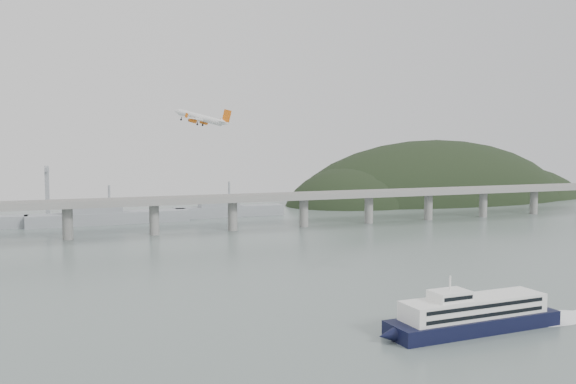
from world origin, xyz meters
name	(u,v)px	position (x,y,z in m)	size (l,w,h in m)	color
ground	(351,313)	(0.00, 0.00, 0.00)	(900.00, 900.00, 0.00)	slate
bridge	(200,204)	(-1.15, 200.00, 17.65)	(800.00, 22.00, 23.90)	gray
headland	(447,219)	(285.18, 331.75, -19.34)	(365.00, 155.00, 156.00)	black
ferry	(474,315)	(25.31, -30.20, 4.69)	(91.65, 16.77, 17.29)	black
airliner	(201,118)	(-22.91, 106.78, 67.70)	(25.13, 26.58, 9.95)	white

